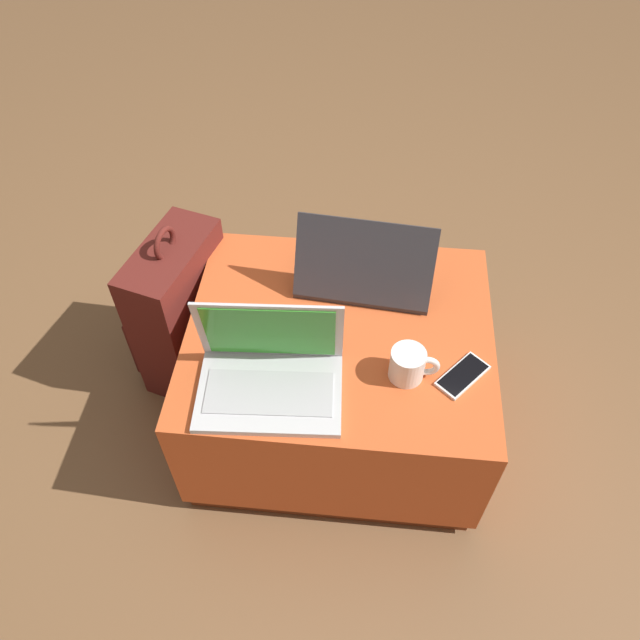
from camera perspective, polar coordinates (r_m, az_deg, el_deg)
The scene contains 7 objects.
ground_plane at distance 1.98m, azimuth 1.53°, elevation -8.81°, with size 14.00×14.00×0.00m, color brown.
ottoman at distance 1.80m, azimuth 1.67°, elevation -5.22°, with size 0.80×0.69×0.43m.
laptop_near at distance 1.49m, azimuth -4.62°, elevation -4.73°, with size 0.36×0.25×0.24m.
laptop_far at distance 1.71m, azimuth 4.11°, elevation 4.53°, with size 0.38×0.26×0.23m.
cell_phone at distance 1.58m, azimuth 12.92°, elevation -4.96°, with size 0.14×0.15×0.01m.
backpack at distance 1.97m, azimuth -12.74°, elevation 0.84°, with size 0.28×0.37×0.57m.
coffee_mug at distance 1.52m, azimuth 8.13°, elevation -4.06°, with size 0.12×0.09×0.09m.
Camera 1 is at (0.05, -1.04, 1.68)m, focal length 35.00 mm.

